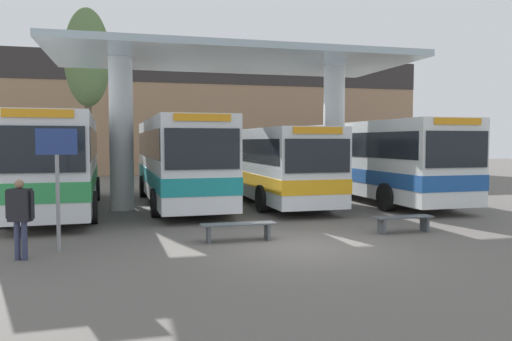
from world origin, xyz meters
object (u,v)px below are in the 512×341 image
at_px(info_sign_platform, 57,164).
at_px(pedestrian_waiting, 20,211).
at_px(transit_bus_center_bay, 178,158).
at_px(poplar_tree_behind_left, 87,59).
at_px(waiting_bench_near_pillar, 403,220).
at_px(waiting_bench_mid_platform, 238,228).
at_px(parked_car_street, 309,162).
at_px(transit_bus_right_bay, 266,161).
at_px(transit_bus_left_bay, 58,159).
at_px(transit_bus_far_right_bay, 370,157).

distance_m(info_sign_platform, pedestrian_waiting, 1.40).
relative_size(transit_bus_center_bay, pedestrian_waiting, 6.43).
bearing_deg(poplar_tree_behind_left, info_sign_platform, -88.77).
height_order(waiting_bench_near_pillar, waiting_bench_mid_platform, same).
bearing_deg(info_sign_platform, transit_bus_center_bay, 65.91).
bearing_deg(info_sign_platform, parked_car_street, 56.97).
relative_size(pedestrian_waiting, parked_car_street, 0.38).
xyz_separation_m(transit_bus_center_bay, parked_car_street, (11.26, 14.80, -0.86)).
xyz_separation_m(waiting_bench_mid_platform, info_sign_platform, (-4.29, -0.06, 1.68)).
relative_size(transit_bus_right_bay, poplar_tree_behind_left, 1.24).
relative_size(transit_bus_left_bay, waiting_bench_mid_platform, 5.60).
bearing_deg(transit_bus_right_bay, transit_bus_center_bay, 4.64).
relative_size(waiting_bench_mid_platform, pedestrian_waiting, 1.11).
xyz_separation_m(transit_bus_center_bay, poplar_tree_behind_left, (-3.93, 7.25, 4.92)).
bearing_deg(pedestrian_waiting, transit_bus_left_bay, 109.62).
xyz_separation_m(info_sign_platform, pedestrian_waiting, (-0.67, -0.74, -0.97)).
bearing_deg(poplar_tree_behind_left, transit_bus_left_bay, -93.61).
distance_m(transit_bus_far_right_bay, parked_car_street, 15.50).
distance_m(transit_bus_center_bay, waiting_bench_mid_platform, 8.18).
relative_size(transit_bus_far_right_bay, pedestrian_waiting, 6.79).
height_order(transit_bus_center_bay, waiting_bench_near_pillar, transit_bus_center_bay).
xyz_separation_m(transit_bus_far_right_bay, poplar_tree_behind_left, (-12.25, 7.65, 4.95)).
relative_size(transit_bus_center_bay, transit_bus_far_right_bay, 0.95).
xyz_separation_m(transit_bus_left_bay, waiting_bench_mid_platform, (5.13, -7.02, -1.55)).
distance_m(poplar_tree_behind_left, parked_car_street, 17.92).
bearing_deg(parked_car_street, waiting_bench_near_pillar, -102.91).
xyz_separation_m(waiting_bench_near_pillar, info_sign_platform, (-9.01, -0.06, 1.69)).
bearing_deg(info_sign_platform, waiting_bench_mid_platform, 0.74).
distance_m(transit_bus_right_bay, waiting_bench_near_pillar, 8.63).
bearing_deg(transit_bus_far_right_bay, info_sign_platform, 31.86).
relative_size(transit_bus_right_bay, parked_car_street, 2.57).
xyz_separation_m(transit_bus_left_bay, waiting_bench_near_pillar, (9.86, -7.02, -1.56)).
height_order(transit_bus_center_bay, info_sign_platform, transit_bus_center_bay).
bearing_deg(transit_bus_far_right_bay, transit_bus_right_bay, -10.43).
height_order(transit_bus_right_bay, pedestrian_waiting, transit_bus_right_bay).
xyz_separation_m(transit_bus_center_bay, pedestrian_waiting, (-4.27, -8.80, -0.83)).
height_order(info_sign_platform, parked_car_street, info_sign_platform).
xyz_separation_m(poplar_tree_behind_left, parked_car_street, (15.19, 7.55, -5.79)).
relative_size(transit_bus_right_bay, info_sign_platform, 4.13).
height_order(waiting_bench_near_pillar, info_sign_platform, info_sign_platform).
bearing_deg(transit_bus_left_bay, waiting_bench_mid_platform, 124.09).
distance_m(transit_bus_left_bay, transit_bus_far_right_bay, 12.78).
bearing_deg(transit_bus_center_bay, parked_car_street, -128.95).
distance_m(transit_bus_left_bay, transit_bus_right_bay, 8.33).
relative_size(transit_bus_center_bay, transit_bus_right_bay, 0.95).
height_order(waiting_bench_near_pillar, poplar_tree_behind_left, poplar_tree_behind_left).
bearing_deg(transit_bus_far_right_bay, waiting_bench_mid_platform, 44.02).
bearing_deg(transit_bus_far_right_bay, parked_car_street, -101.76).
relative_size(transit_bus_right_bay, pedestrian_waiting, 6.77).
bearing_deg(transit_bus_center_bay, info_sign_platform, 64.23).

